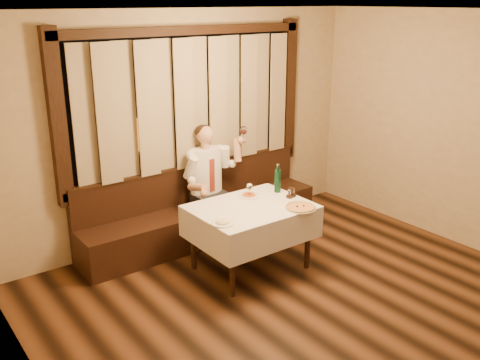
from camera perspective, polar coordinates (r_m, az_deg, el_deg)
room at (r=5.06m, az=6.25°, el=2.64°), size 5.01×6.01×2.81m
banquette at (r=6.77m, az=-4.15°, el=-3.73°), size 3.20×0.61×0.94m
dining_table at (r=5.87m, az=1.16°, el=-3.73°), size 1.27×0.97×0.76m
pizza at (r=5.78m, az=6.45°, el=-2.91°), size 0.34×0.34×0.04m
pasta_red at (r=6.09m, az=0.94°, el=-1.46°), size 0.25×0.25×0.09m
pasta_cream at (r=5.36m, az=-1.90°, el=-4.37°), size 0.24×0.24×0.08m
green_bottle at (r=6.21m, az=4.03°, el=-0.02°), size 0.07×0.07×0.34m
table_wine_glass at (r=6.00m, az=1.02°, el=-0.78°), size 0.07×0.07×0.18m
cruet_caddy at (r=6.09m, az=5.48°, el=-1.47°), size 0.12×0.08×0.12m
seated_man at (r=6.56m, az=-3.23°, el=0.48°), size 0.81×0.61×1.46m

